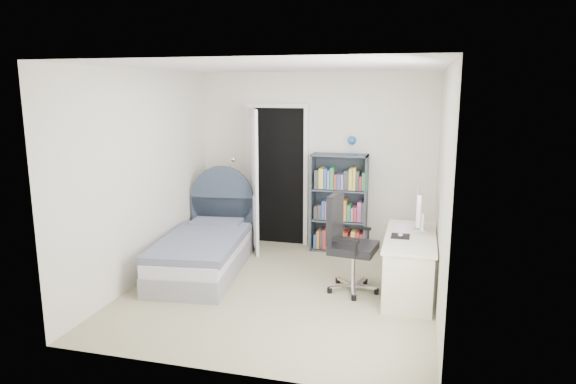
% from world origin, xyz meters
% --- Properties ---
extents(room_shell, '(3.50, 3.70, 2.60)m').
position_xyz_m(room_shell, '(0.00, 0.00, 1.25)').
color(room_shell, gray).
rests_on(room_shell, ground).
extents(door, '(0.92, 0.77, 2.06)m').
position_xyz_m(door, '(-0.71, 1.53, 1.03)').
color(door, black).
rests_on(door, ground).
extents(bed, '(1.14, 2.06, 1.21)m').
position_xyz_m(bed, '(-1.12, 0.40, 0.27)').
color(bed, gray).
rests_on(bed, ground).
extents(nightstand, '(0.42, 0.42, 0.62)m').
position_xyz_m(nightstand, '(-1.29, 1.56, 0.41)').
color(nightstand, tan).
rests_on(nightstand, ground).
extents(floor_lamp, '(0.19, 0.19, 1.32)m').
position_xyz_m(floor_lamp, '(-1.15, 1.48, 0.54)').
color(floor_lamp, silver).
rests_on(floor_lamp, ground).
extents(bookcase, '(0.78, 0.33, 1.64)m').
position_xyz_m(bookcase, '(0.41, 1.63, 0.64)').
color(bookcase, '#3E4A55').
rests_on(bookcase, ground).
extents(desk, '(0.55, 1.38, 1.13)m').
position_xyz_m(desk, '(1.41, 0.29, 0.37)').
color(desk, '#EEE5C7').
rests_on(desk, ground).
extents(office_chair, '(0.59, 0.61, 1.12)m').
position_xyz_m(office_chair, '(0.70, 0.20, 0.61)').
color(office_chair, silver).
rests_on(office_chair, ground).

